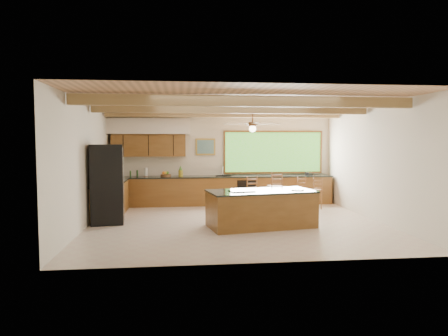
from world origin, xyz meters
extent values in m
plane|color=beige|center=(0.00, 0.00, 0.00)|extent=(7.20, 7.20, 0.00)
cube|color=beige|center=(0.00, 3.25, 1.50)|extent=(7.20, 0.04, 3.00)
cube|color=beige|center=(0.00, -3.25, 1.50)|extent=(7.20, 0.04, 3.00)
cube|color=beige|center=(-3.60, 0.00, 1.50)|extent=(0.04, 6.50, 3.00)
cube|color=beige|center=(3.60, 0.00, 1.50)|extent=(0.04, 6.50, 3.00)
cube|color=tan|center=(0.00, 0.00, 3.00)|extent=(7.20, 6.50, 0.04)
cube|color=olive|center=(0.00, -1.60, 2.86)|extent=(7.10, 0.15, 0.22)
cube|color=olive|center=(0.00, 0.50, 2.86)|extent=(7.10, 0.15, 0.22)
cube|color=olive|center=(0.00, 2.30, 2.86)|extent=(7.10, 0.15, 0.22)
cube|color=brown|center=(-2.35, 3.06, 1.90)|extent=(2.30, 0.35, 0.70)
cube|color=beige|center=(-2.35, 2.99, 2.50)|extent=(2.60, 0.50, 0.48)
cylinder|color=#FFEABF|center=(-3.05, 2.99, 2.27)|extent=(0.10, 0.10, 0.01)
cylinder|color=#FFEABF|center=(-1.65, 2.99, 2.27)|extent=(0.10, 0.10, 0.01)
cube|color=#5FAC3D|center=(1.70, 3.22, 1.67)|extent=(3.20, 0.04, 1.30)
cube|color=#A88233|center=(-0.55, 3.22, 1.85)|extent=(0.64, 0.03, 0.54)
cube|color=#3F715F|center=(-0.55, 3.20, 1.85)|extent=(0.54, 0.01, 0.44)
cube|color=brown|center=(0.00, 2.91, 0.44)|extent=(7.00, 0.65, 0.88)
cube|color=black|center=(0.00, 2.91, 0.90)|extent=(7.04, 0.69, 0.04)
cube|color=brown|center=(-3.26, 1.35, 0.44)|extent=(0.65, 2.35, 0.88)
cube|color=black|center=(-3.26, 1.35, 0.90)|extent=(0.69, 2.39, 0.04)
cube|color=black|center=(0.70, 2.58, 0.42)|extent=(0.60, 0.02, 0.78)
cube|color=silver|center=(0.00, 2.91, 0.91)|extent=(0.50, 0.38, 0.03)
cylinder|color=silver|center=(0.00, 3.11, 1.07)|extent=(0.03, 0.03, 0.30)
cylinder|color=silver|center=(0.00, 3.01, 1.20)|extent=(0.03, 0.20, 0.03)
cylinder|color=silver|center=(-2.45, 3.00, 1.06)|extent=(0.11, 0.11, 0.28)
cylinder|color=#1F4019|center=(-2.92, 2.95, 1.02)|extent=(0.05, 0.05, 0.19)
cylinder|color=#1F4019|center=(-2.72, 3.05, 1.02)|extent=(0.06, 0.06, 0.20)
cube|color=black|center=(2.83, 2.91, 0.97)|extent=(0.26, 0.23, 0.09)
cube|color=brown|center=(0.54, -0.46, 0.42)|extent=(2.62, 1.55, 0.83)
cube|color=black|center=(0.54, -0.46, 0.85)|extent=(2.66, 1.59, 0.04)
cube|color=black|center=(0.05, -0.54, 0.88)|extent=(0.62, 0.52, 0.02)
cylinder|color=silver|center=(1.42, -0.50, 0.88)|extent=(0.30, 0.30, 0.02)
cube|color=black|center=(-3.17, 0.34, 0.98)|extent=(0.84, 0.82, 1.96)
cube|color=silver|center=(-2.79, 0.34, 0.98)|extent=(0.03, 0.05, 1.80)
cube|color=brown|center=(0.65, 1.60, 0.63)|extent=(0.41, 0.41, 0.04)
cylinder|color=brown|center=(0.50, 1.45, 0.30)|extent=(0.04, 0.04, 0.61)
cylinder|color=brown|center=(0.80, 1.45, 0.30)|extent=(0.04, 0.04, 0.61)
cylinder|color=brown|center=(0.50, 1.75, 0.30)|extent=(0.04, 0.04, 0.61)
cylinder|color=brown|center=(0.80, 1.75, 0.30)|extent=(0.04, 0.04, 0.61)
cube|color=brown|center=(1.45, 1.91, 0.68)|extent=(0.43, 0.43, 0.04)
cylinder|color=brown|center=(1.29, 1.75, 0.33)|extent=(0.04, 0.04, 0.66)
cylinder|color=brown|center=(1.61, 1.75, 0.33)|extent=(0.04, 0.04, 0.66)
cylinder|color=brown|center=(1.29, 2.07, 0.33)|extent=(0.04, 0.04, 0.66)
cylinder|color=brown|center=(1.61, 2.07, 0.33)|extent=(0.04, 0.04, 0.66)
cube|color=brown|center=(2.65, 1.79, 0.57)|extent=(0.39, 0.39, 0.04)
cylinder|color=brown|center=(2.52, 1.66, 0.28)|extent=(0.03, 0.03, 0.56)
cylinder|color=brown|center=(2.79, 1.66, 0.28)|extent=(0.03, 0.03, 0.56)
cylinder|color=brown|center=(2.52, 1.93, 0.28)|extent=(0.03, 0.03, 0.56)
cylinder|color=brown|center=(2.79, 1.93, 0.28)|extent=(0.03, 0.03, 0.56)
cube|color=brown|center=(2.31, 2.27, 0.57)|extent=(0.39, 0.39, 0.04)
cylinder|color=brown|center=(2.17, 2.14, 0.28)|extent=(0.03, 0.03, 0.55)
cylinder|color=brown|center=(2.44, 2.14, 0.28)|extent=(0.03, 0.03, 0.55)
cylinder|color=brown|center=(2.17, 2.41, 0.28)|extent=(0.03, 0.03, 0.55)
cylinder|color=brown|center=(2.44, 2.41, 0.28)|extent=(0.03, 0.03, 0.55)
camera|label=1|loc=(-1.38, -9.73, 2.06)|focal=32.00mm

